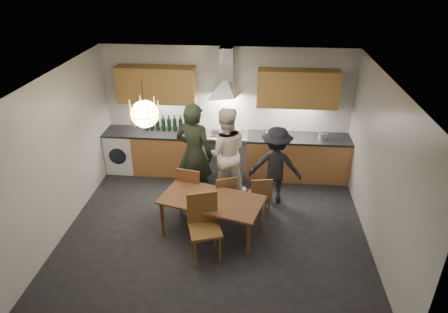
# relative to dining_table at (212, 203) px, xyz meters

# --- Properties ---
(ground) EXTENTS (5.00, 5.00, 0.00)m
(ground) POSITION_rel_dining_table_xyz_m (0.05, 0.09, -0.60)
(ground) COLOR black
(ground) RESTS_ON ground
(room_shell) EXTENTS (5.02, 4.52, 2.61)m
(room_shell) POSITION_rel_dining_table_xyz_m (0.05, 0.09, 1.10)
(room_shell) COLOR silver
(room_shell) RESTS_ON ground
(counter_run) EXTENTS (5.00, 0.62, 0.90)m
(counter_run) POSITION_rel_dining_table_xyz_m (0.07, 2.04, -0.15)
(counter_run) COLOR #C1814A
(counter_run) RESTS_ON ground
(range_stove) EXTENTS (0.90, 0.60, 0.92)m
(range_stove) POSITION_rel_dining_table_xyz_m (0.05, 2.03, -0.16)
(range_stove) COLOR silver
(range_stove) RESTS_ON ground
(wall_fixtures) EXTENTS (4.30, 0.54, 1.10)m
(wall_fixtures) POSITION_rel_dining_table_xyz_m (0.05, 2.15, 1.27)
(wall_fixtures) COLOR #BB8D48
(wall_fixtures) RESTS_ON ground
(pendant_lamp) EXTENTS (0.43, 0.43, 0.70)m
(pendant_lamp) POSITION_rel_dining_table_xyz_m (-0.95, -0.01, 1.50)
(pendant_lamp) COLOR black
(pendant_lamp) RESTS_ON ground
(dining_table) EXTENTS (1.77, 1.21, 0.68)m
(dining_table) POSITION_rel_dining_table_xyz_m (0.00, 0.00, 0.00)
(dining_table) COLOR brown
(dining_table) RESTS_ON ground
(chair_back_left) EXTENTS (0.49, 0.49, 0.92)m
(chair_back_left) POSITION_rel_dining_table_xyz_m (-0.44, 0.58, -0.08)
(chair_back_left) COLOR brown
(chair_back_left) RESTS_ON ground
(chair_back_mid) EXTENTS (0.48, 0.48, 0.82)m
(chair_back_mid) POSITION_rel_dining_table_xyz_m (0.17, 0.50, -0.13)
(chair_back_mid) COLOR brown
(chair_back_mid) RESTS_ON ground
(chair_back_right) EXTENTS (0.41, 0.41, 0.80)m
(chair_back_right) POSITION_rel_dining_table_xyz_m (0.79, 0.56, -0.15)
(chair_back_right) COLOR brown
(chair_back_right) RESTS_ON ground
(chair_front) EXTENTS (0.58, 0.58, 1.02)m
(chair_front) POSITION_rel_dining_table_xyz_m (-0.06, -0.47, -0.02)
(chair_front) COLOR brown
(chair_front) RESTS_ON ground
(person_left) EXTENTS (0.80, 0.64, 1.92)m
(person_left) POSITION_rel_dining_table_xyz_m (-0.42, 0.99, 0.36)
(person_left) COLOR black
(person_left) RESTS_ON ground
(person_mid) EXTENTS (0.97, 0.83, 1.76)m
(person_mid) POSITION_rel_dining_table_xyz_m (0.11, 1.25, 0.28)
(person_mid) COLOR silver
(person_mid) RESTS_ON ground
(person_right) EXTENTS (0.99, 0.61, 1.49)m
(person_right) POSITION_rel_dining_table_xyz_m (1.04, 1.10, 0.14)
(person_right) COLOR black
(person_right) RESTS_ON ground
(mixing_bowl) EXTENTS (0.33, 0.33, 0.07)m
(mixing_bowl) POSITION_rel_dining_table_xyz_m (1.00, 2.02, 0.33)
(mixing_bowl) COLOR #B3B4B7
(mixing_bowl) RESTS_ON counter_run
(stock_pot) EXTENTS (0.19, 0.19, 0.12)m
(stock_pot) POSITION_rel_dining_table_xyz_m (1.97, 1.99, 0.36)
(stock_pot) COLOR silver
(stock_pot) RESTS_ON counter_run
(wine_bottles) EXTENTS (0.92, 0.08, 0.34)m
(wine_bottles) POSITION_rel_dining_table_xyz_m (-1.18, 2.13, 0.47)
(wine_bottles) COLOR black
(wine_bottles) RESTS_ON counter_run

